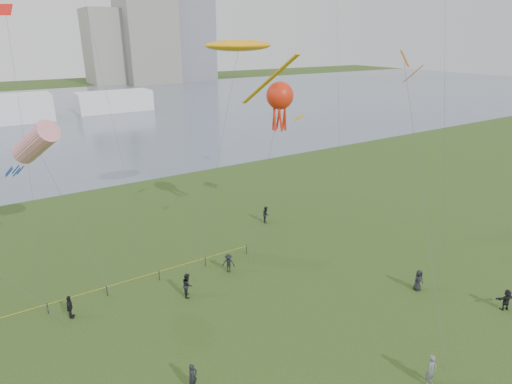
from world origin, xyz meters
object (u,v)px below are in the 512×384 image
kite_flyer (431,370)px  kite_stingray (239,46)px  kite_octopus (280,96)px  fence (12,317)px

kite_flyer → kite_stingray: bearing=84.1°
kite_octopus → kite_stingray: bearing=161.5°
kite_stingray → fence: bearing=-158.5°
kite_stingray → kite_flyer: bearing=-75.2°
fence → kite_octopus: size_ratio=1.66×
kite_flyer → kite_octopus: kite_octopus is taller
fence → kite_flyer: 26.13m
fence → kite_stingray: kite_stingray is taller
fence → kite_flyer: size_ratio=12.83×
fence → kite_octopus: (21.65, 0.35, 12.78)m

